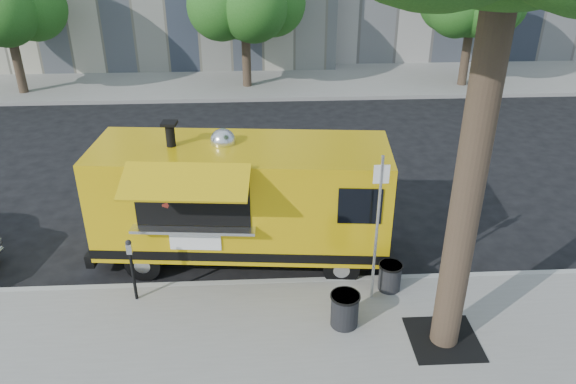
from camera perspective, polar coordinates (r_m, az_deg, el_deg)
The scene contains 9 objects.
ground at distance 12.38m, azimuth -0.06°, elevation -6.98°, with size 120.00×120.00×0.00m, color black.
curb at distance 11.58m, azimuth 0.19°, elevation -9.27°, with size 60.00×0.14×0.16m, color #999993.
far_sidewalk at distance 24.69m, azimuth -1.76°, elevation 11.15°, with size 60.00×5.00×0.15m, color gray.
tree_well at distance 10.55m, azimuth 15.51°, elevation -14.20°, with size 1.20×1.20×0.02m, color black.
sign_post at distance 10.28m, azimuth 9.08°, elevation -3.00°, with size 0.28×0.06×3.00m.
parking_meter at distance 10.98m, azimuth -15.63°, elevation -6.95°, with size 0.11×0.11×1.33m.
food_truck at distance 11.76m, azimuth -4.83°, elevation -0.72°, with size 6.49×3.20×3.12m.
trash_bin_left at distance 10.33m, azimuth 5.78°, elevation -11.73°, with size 0.54×0.54×0.65m.
trash_bin_right at distance 11.32m, azimuth 10.31°, elevation -8.37°, with size 0.48×0.48×0.57m.
Camera 1 is at (-0.54, -10.20, 7.00)m, focal length 35.00 mm.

